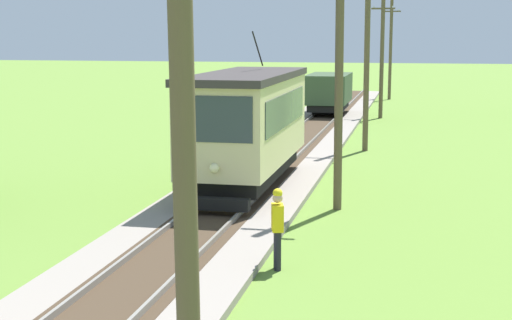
{
  "coord_description": "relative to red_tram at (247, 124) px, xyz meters",
  "views": [
    {
      "loc": [
        5.3,
        -5.86,
        5.01
      ],
      "look_at": [
        0.68,
        15.77,
        1.33
      ],
      "focal_mm": 53.19,
      "sensor_mm": 36.0,
      "label": 1
    }
  ],
  "objects": [
    {
      "name": "utility_pole_foreground",
      "position": [
        3.12,
        -16.56,
        1.27
      ],
      "size": [
        1.4,
        0.48,
        6.74
      ],
      "color": "brown",
      "rests_on": "ground"
    },
    {
      "name": "utility_pole_far",
      "position": [
        3.12,
        22.7,
        1.6
      ],
      "size": [
        1.4,
        0.29,
        7.4
      ],
      "color": "brown",
      "rests_on": "ground"
    },
    {
      "name": "red_tram",
      "position": [
        0.0,
        0.0,
        0.0
      ],
      "size": [
        2.6,
        8.54,
        4.79
      ],
      "color": "beige",
      "rests_on": "rail_right"
    },
    {
      "name": "track_worker",
      "position": [
        2.46,
        -7.96,
        -1.21
      ],
      "size": [
        0.33,
        0.43,
        1.78
      ],
      "rotation": [
        0.0,
        0.0,
        0.27
      ],
      "color": "black",
      "rests_on": "ground"
    },
    {
      "name": "utility_pole_mid",
      "position": [
        3.12,
        9.25,
        2.12
      ],
      "size": [
        1.4,
        0.64,
        8.44
      ],
      "color": "brown",
      "rests_on": "ground"
    },
    {
      "name": "utility_pole_near_tram",
      "position": [
        3.12,
        -2.16,
        2.03
      ],
      "size": [
        1.4,
        0.58,
        8.25
      ],
      "color": "brown",
      "rests_on": "ground"
    },
    {
      "name": "freight_car",
      "position": [
        -0.0,
        22.55,
        -0.64
      ],
      "size": [
        2.4,
        5.2,
        2.31
      ],
      "color": "#384C33",
      "rests_on": "rail_right"
    },
    {
      "name": "utility_pole_distant",
      "position": [
        3.12,
        36.35,
        1.73
      ],
      "size": [
        1.4,
        0.28,
        7.65
      ],
      "color": "brown",
      "rests_on": "ground"
    }
  ]
}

